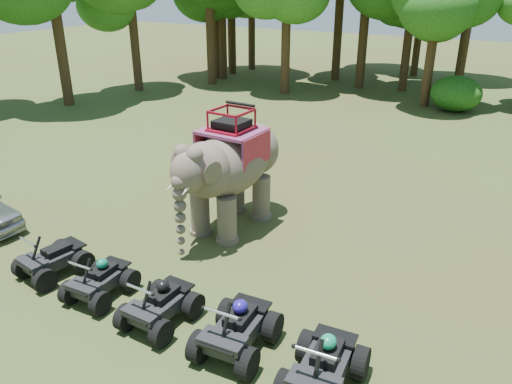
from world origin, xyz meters
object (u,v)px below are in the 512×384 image
atv_2 (159,299)px  atv_3 (237,323)px  atv_0 (52,254)px  atv_4 (325,360)px  atv_1 (99,275)px  elephant (231,169)px

atv_2 → atv_3: bearing=4.1°
atv_0 → atv_4: atv_4 is taller
atv_1 → atv_2: 1.82m
atv_3 → atv_0: bearing=175.2°
elephant → atv_4: (4.85, -4.60, -1.13)m
elephant → atv_3: elephant is taller
atv_1 → atv_4: atv_4 is taller
atv_1 → atv_2: size_ratio=0.95×
elephant → atv_0: 5.18m
atv_2 → atv_3: atv_3 is taller
elephant → atv_0: size_ratio=2.66×
elephant → atv_2: 4.87m
atv_0 → atv_3: size_ratio=0.91×
atv_0 → atv_2: bearing=6.2°
atv_1 → atv_3: (3.66, 0.04, 0.09)m
atv_0 → atv_4: (7.24, -0.16, 0.07)m
atv_3 → atv_4: size_ratio=0.99×
atv_2 → atv_3: 1.85m
elephant → atv_2: size_ratio=2.63×
atv_3 → atv_4: 1.88m
atv_0 → atv_4: bearing=7.5°
atv_0 → atv_4: size_ratio=0.90×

